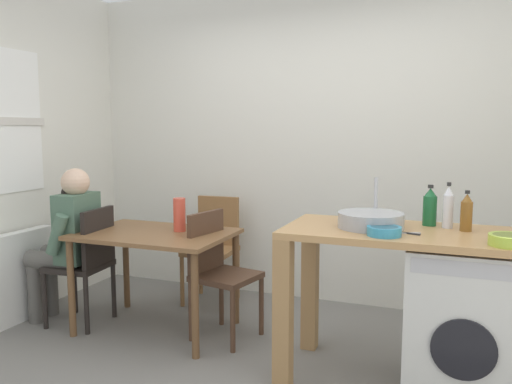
{
  "coord_description": "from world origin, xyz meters",
  "views": [
    {
      "loc": [
        1.12,
        -2.59,
        1.5
      ],
      "look_at": [
        -0.07,
        0.45,
        1.09
      ],
      "focal_mm": 36.22,
      "sensor_mm": 36.0,
      "label": 1
    }
  ],
  "objects_px": {
    "bottle_squat_brown": "(448,207)",
    "seated_person": "(68,237)",
    "bottle_clear_small": "(466,213)",
    "mixing_bowl": "(384,231)",
    "dining_table": "(155,245)",
    "bottle_tall_green": "(430,207)",
    "chair_spare_by_wall": "(214,243)",
    "chair_person_seat": "(87,259)",
    "colander": "(510,240)",
    "vase": "(179,215)",
    "washing_machine": "(463,321)",
    "chair_opposite": "(218,267)"
  },
  "relations": [
    {
      "from": "dining_table",
      "to": "bottle_clear_small",
      "type": "bearing_deg",
      "value": -2.6
    },
    {
      "from": "bottle_squat_brown",
      "to": "seated_person",
      "type": "bearing_deg",
      "value": -178.47
    },
    {
      "from": "washing_machine",
      "to": "mixing_bowl",
      "type": "distance_m",
      "value": 0.7
    },
    {
      "from": "chair_spare_by_wall",
      "to": "washing_machine",
      "type": "xyz_separation_m",
      "value": [
        2.01,
        -0.97,
        -0.08
      ]
    },
    {
      "from": "dining_table",
      "to": "bottle_tall_green",
      "type": "bearing_deg",
      "value": 0.26
    },
    {
      "from": "bottle_tall_green",
      "to": "vase",
      "type": "xyz_separation_m",
      "value": [
        -1.75,
        0.09,
        -0.17
      ]
    },
    {
      "from": "chair_opposite",
      "to": "mixing_bowl",
      "type": "relative_size",
      "value": 4.88
    },
    {
      "from": "seated_person",
      "to": "washing_machine",
      "type": "relative_size",
      "value": 1.4
    },
    {
      "from": "seated_person",
      "to": "vase",
      "type": "distance_m",
      "value": 0.9
    },
    {
      "from": "seated_person",
      "to": "vase",
      "type": "xyz_separation_m",
      "value": [
        0.86,
        0.21,
        0.19
      ]
    },
    {
      "from": "bottle_squat_brown",
      "to": "mixing_bowl",
      "type": "bearing_deg",
      "value": -131.24
    },
    {
      "from": "dining_table",
      "to": "mixing_bowl",
      "type": "distance_m",
      "value": 1.76
    },
    {
      "from": "chair_person_seat",
      "to": "colander",
      "type": "relative_size",
      "value": 4.5
    },
    {
      "from": "dining_table",
      "to": "chair_spare_by_wall",
      "type": "xyz_separation_m",
      "value": [
        0.1,
        0.77,
        -0.14
      ]
    },
    {
      "from": "bottle_tall_green",
      "to": "bottle_clear_small",
      "type": "relative_size",
      "value": 1.05
    },
    {
      "from": "dining_table",
      "to": "bottle_squat_brown",
      "type": "relative_size",
      "value": 4.12
    },
    {
      "from": "seated_person",
      "to": "bottle_clear_small",
      "type": "distance_m",
      "value": 2.83
    },
    {
      "from": "dining_table",
      "to": "seated_person",
      "type": "xyz_separation_m",
      "value": [
        -0.71,
        -0.11,
        0.03
      ]
    },
    {
      "from": "washing_machine",
      "to": "bottle_tall_green",
      "type": "bearing_deg",
      "value": 136.13
    },
    {
      "from": "chair_person_seat",
      "to": "washing_machine",
      "type": "bearing_deg",
      "value": -96.78
    },
    {
      "from": "bottle_clear_small",
      "to": "mixing_bowl",
      "type": "bearing_deg",
      "value": -144.27
    },
    {
      "from": "chair_spare_by_wall",
      "to": "bottle_clear_small",
      "type": "xyz_separation_m",
      "value": [
        2.0,
        -0.87,
        0.52
      ]
    },
    {
      "from": "seated_person",
      "to": "washing_machine",
      "type": "xyz_separation_m",
      "value": [
        2.82,
        -0.09,
        -0.24
      ]
    },
    {
      "from": "washing_machine",
      "to": "chair_spare_by_wall",
      "type": "bearing_deg",
      "value": 154.32
    },
    {
      "from": "washing_machine",
      "to": "mixing_bowl",
      "type": "height_order",
      "value": "mixing_bowl"
    },
    {
      "from": "chair_spare_by_wall",
      "to": "bottle_squat_brown",
      "type": "bearing_deg",
      "value": 155.25
    },
    {
      "from": "seated_person",
      "to": "mixing_bowl",
      "type": "distance_m",
      "value": 2.43
    },
    {
      "from": "chair_person_seat",
      "to": "chair_spare_by_wall",
      "type": "bearing_deg",
      "value": -41.17
    },
    {
      "from": "seated_person",
      "to": "bottle_tall_green",
      "type": "relative_size",
      "value": 4.92
    },
    {
      "from": "vase",
      "to": "mixing_bowl",
      "type": "bearing_deg",
      "value": -17.7
    },
    {
      "from": "chair_person_seat",
      "to": "mixing_bowl",
      "type": "relative_size",
      "value": 4.88
    },
    {
      "from": "chair_person_seat",
      "to": "bottle_tall_green",
      "type": "bearing_deg",
      "value": -92.23
    },
    {
      "from": "bottle_squat_brown",
      "to": "colander",
      "type": "height_order",
      "value": "bottle_squat_brown"
    },
    {
      "from": "chair_person_seat",
      "to": "bottle_clear_small",
      "type": "bearing_deg",
      "value": -94.65
    },
    {
      "from": "chair_spare_by_wall",
      "to": "vase",
      "type": "relative_size",
      "value": 3.64
    },
    {
      "from": "mixing_bowl",
      "to": "vase",
      "type": "bearing_deg",
      "value": 162.3
    },
    {
      "from": "bottle_tall_green",
      "to": "colander",
      "type": "xyz_separation_m",
      "value": [
        0.4,
        -0.42,
        -0.08
      ]
    },
    {
      "from": "bottle_clear_small",
      "to": "mixing_bowl",
      "type": "height_order",
      "value": "bottle_clear_small"
    },
    {
      "from": "chair_opposite",
      "to": "washing_machine",
      "type": "xyz_separation_m",
      "value": [
        1.63,
        -0.26,
        -0.08
      ]
    },
    {
      "from": "chair_opposite",
      "to": "chair_person_seat",
      "type": "bearing_deg",
      "value": -69.91
    },
    {
      "from": "colander",
      "to": "bottle_clear_small",
      "type": "bearing_deg",
      "value": 121.98
    },
    {
      "from": "chair_spare_by_wall",
      "to": "dining_table",
      "type": "bearing_deg",
      "value": 81.05
    },
    {
      "from": "dining_table",
      "to": "mixing_bowl",
      "type": "relative_size",
      "value": 5.97
    },
    {
      "from": "bottle_tall_green",
      "to": "colander",
      "type": "distance_m",
      "value": 0.58
    },
    {
      "from": "chair_spare_by_wall",
      "to": "bottle_tall_green",
      "type": "height_order",
      "value": "bottle_tall_green"
    },
    {
      "from": "bottle_tall_green",
      "to": "bottle_clear_small",
      "type": "bearing_deg",
      "value": -27.37
    },
    {
      "from": "dining_table",
      "to": "chair_opposite",
      "type": "bearing_deg",
      "value": 7.71
    },
    {
      "from": "bottle_clear_small",
      "to": "vase",
      "type": "xyz_separation_m",
      "value": [
        -1.95,
        0.2,
        -0.16
      ]
    },
    {
      "from": "seated_person",
      "to": "bottle_clear_small",
      "type": "relative_size",
      "value": 5.19
    },
    {
      "from": "chair_opposite",
      "to": "bottle_squat_brown",
      "type": "distance_m",
      "value": 1.62
    }
  ]
}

